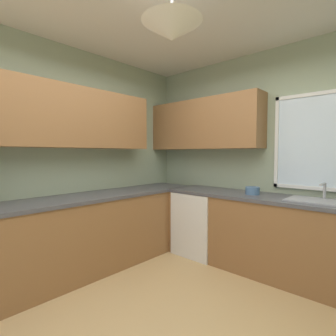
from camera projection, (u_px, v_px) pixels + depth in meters
name	position (u px, v px, depth m)	size (l,w,h in m)	color
ground_plane	(172.00, 335.00, 1.99)	(8.21, 8.21, 0.00)	tan
room_shell	(177.00, 111.00, 2.47)	(3.68, 3.85, 2.74)	#9EAD8E
counter_run_left	(75.00, 236.00, 2.95)	(0.65, 3.46, 0.89)	olive
counter_run_back	(276.00, 236.00, 2.97)	(2.77, 0.65, 0.89)	olive
dishwasher	(201.00, 223.00, 3.64)	(0.60, 0.60, 0.85)	white
sink_assembly	(321.00, 201.00, 2.66)	(0.62, 0.40, 0.19)	#9EA0A5
bowl	(252.00, 191.00, 3.14)	(0.17, 0.17, 0.09)	#4C7099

